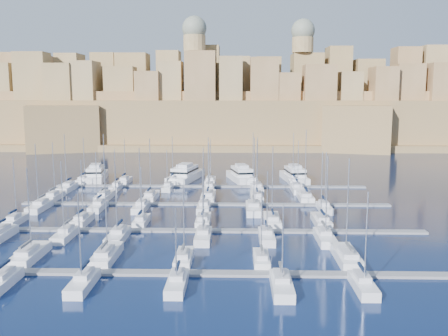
{
  "coord_description": "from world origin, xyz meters",
  "views": [
    {
      "loc": [
        7.17,
        -101.21,
        25.47
      ],
      "look_at": [
        4.45,
        6.0,
        9.2
      ],
      "focal_mm": 40.0,
      "sensor_mm": 36.0,
      "label": 1
    }
  ],
  "objects_px": {
    "sailboat_2": "(106,255)",
    "motor_yacht_b": "(185,174)",
    "sailboat_4": "(261,259)",
    "motor_yacht_d": "(294,175)",
    "motor_yacht_c": "(241,175)",
    "motor_yacht_a": "(96,175)"
  },
  "relations": [
    {
      "from": "motor_yacht_c",
      "to": "sailboat_4",
      "type": "bearing_deg",
      "value": -88.08
    },
    {
      "from": "motor_yacht_b",
      "to": "motor_yacht_d",
      "type": "bearing_deg",
      "value": -2.32
    },
    {
      "from": "sailboat_4",
      "to": "motor_yacht_c",
      "type": "xyz_separation_m",
      "value": [
        -2.37,
        70.88,
        1.02
      ]
    },
    {
      "from": "motor_yacht_a",
      "to": "motor_yacht_d",
      "type": "height_order",
      "value": "same"
    },
    {
      "from": "motor_yacht_d",
      "to": "sailboat_4",
      "type": "bearing_deg",
      "value": -100.42
    },
    {
      "from": "sailboat_2",
      "to": "motor_yacht_b",
      "type": "distance_m",
      "value": 71.14
    },
    {
      "from": "motor_yacht_b",
      "to": "sailboat_2",
      "type": "bearing_deg",
      "value": -93.97
    },
    {
      "from": "sailboat_2",
      "to": "sailboat_4",
      "type": "bearing_deg",
      "value": -2.79
    },
    {
      "from": "sailboat_2",
      "to": "motor_yacht_b",
      "type": "bearing_deg",
      "value": 86.03
    },
    {
      "from": "motor_yacht_a",
      "to": "motor_yacht_b",
      "type": "bearing_deg",
      "value": 3.06
    },
    {
      "from": "motor_yacht_d",
      "to": "motor_yacht_c",
      "type": "bearing_deg",
      "value": 179.81
    },
    {
      "from": "sailboat_4",
      "to": "motor_yacht_c",
      "type": "relative_size",
      "value": 0.64
    },
    {
      "from": "sailboat_4",
      "to": "motor_yacht_c",
      "type": "distance_m",
      "value": 70.93
    },
    {
      "from": "motor_yacht_c",
      "to": "motor_yacht_b",
      "type": "bearing_deg",
      "value": 175.69
    },
    {
      "from": "sailboat_4",
      "to": "motor_yacht_d",
      "type": "relative_size",
      "value": 0.66
    },
    {
      "from": "sailboat_2",
      "to": "sailboat_4",
      "type": "xyz_separation_m",
      "value": [
        23.7,
        -1.15,
        -0.07
      ]
    },
    {
      "from": "motor_yacht_a",
      "to": "motor_yacht_b",
      "type": "relative_size",
      "value": 0.84
    },
    {
      "from": "sailboat_4",
      "to": "motor_yacht_d",
      "type": "height_order",
      "value": "sailboat_4"
    },
    {
      "from": "motor_yacht_b",
      "to": "motor_yacht_d",
      "type": "xyz_separation_m",
      "value": [
        31.81,
        -1.29,
        -0.0
      ]
    },
    {
      "from": "sailboat_4",
      "to": "motor_yacht_b",
      "type": "bearing_deg",
      "value": 104.6
    },
    {
      "from": "sailboat_2",
      "to": "motor_yacht_b",
      "type": "xyz_separation_m",
      "value": [
        4.92,
        70.96,
        0.95
      ]
    },
    {
      "from": "motor_yacht_c",
      "to": "motor_yacht_d",
      "type": "height_order",
      "value": "same"
    }
  ]
}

